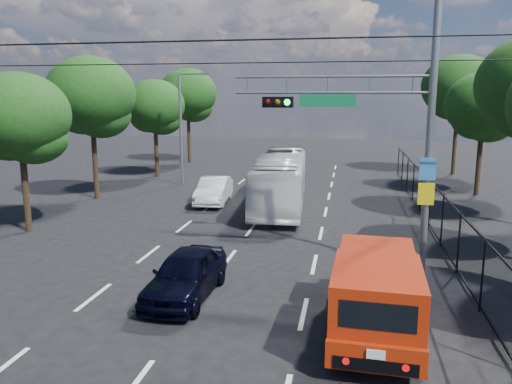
% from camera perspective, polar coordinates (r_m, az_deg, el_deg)
% --- Properties ---
extents(lane_markings, '(6.12, 38.00, 0.01)m').
position_cam_1_polar(lane_markings, '(23.38, 0.36, -3.06)').
color(lane_markings, beige).
rests_on(lane_markings, ground).
extents(signal_mast, '(6.43, 0.39, 9.50)m').
position_cam_1_polar(signal_mast, '(16.38, 15.18, 9.13)').
color(signal_mast, slate).
rests_on(signal_mast, ground).
extents(streetlight_left, '(2.09, 0.22, 7.08)m').
position_cam_1_polar(streetlight_left, '(32.10, -8.33, 7.74)').
color(streetlight_left, slate).
rests_on(streetlight_left, ground).
extents(utility_wires, '(22.00, 5.04, 0.74)m').
position_cam_1_polar(utility_wires, '(17.71, -2.71, 16.04)').
color(utility_wires, black).
rests_on(utility_wires, ground).
extents(fence_right, '(0.06, 34.03, 2.00)m').
position_cam_1_polar(fence_right, '(21.32, 19.98, -2.26)').
color(fence_right, black).
rests_on(fence_right, ground).
extents(tree_right_d, '(4.32, 4.32, 7.02)m').
position_cam_1_polar(tree_right_d, '(31.25, 24.55, 8.48)').
color(tree_right_d, black).
rests_on(tree_right_d, ground).
extents(tree_right_e, '(5.28, 5.28, 8.58)m').
position_cam_1_polar(tree_right_e, '(39.10, 22.18, 10.53)').
color(tree_right_e, black).
rests_on(tree_right_e, ground).
extents(tree_left_b, '(4.08, 4.08, 6.63)m').
position_cam_1_polar(tree_left_b, '(22.64, -25.33, 7.18)').
color(tree_left_b, black).
rests_on(tree_left_b, ground).
extents(tree_left_c, '(4.80, 4.80, 7.80)m').
position_cam_1_polar(tree_left_c, '(28.88, -18.26, 9.87)').
color(tree_left_c, black).
rests_on(tree_left_c, ground).
extents(tree_left_d, '(4.20, 4.20, 6.83)m').
position_cam_1_polar(tree_left_d, '(35.96, -11.45, 9.21)').
color(tree_left_d, black).
rests_on(tree_left_d, ground).
extents(tree_left_e, '(4.92, 4.92, 7.99)m').
position_cam_1_polar(tree_left_e, '(43.54, -7.76, 10.65)').
color(tree_left_e, black).
rests_on(tree_left_e, ground).
extents(red_pickup, '(2.16, 5.42, 1.99)m').
position_cam_1_polar(red_pickup, '(12.44, 13.54, -11.02)').
color(red_pickup, black).
rests_on(red_pickup, ground).
extents(navy_hatchback, '(1.72, 4.01, 1.35)m').
position_cam_1_polar(navy_hatchback, '(14.47, -8.02, -9.28)').
color(navy_hatchback, black).
rests_on(navy_hatchback, ground).
extents(white_bus, '(2.99, 10.03, 2.76)m').
position_cam_1_polar(white_bus, '(25.66, 2.83, 1.31)').
color(white_bus, silver).
rests_on(white_bus, ground).
extents(white_van, '(1.78, 4.27, 1.37)m').
position_cam_1_polar(white_van, '(26.74, -4.83, 0.17)').
color(white_van, silver).
rests_on(white_van, ground).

